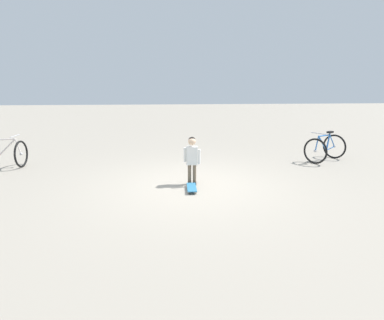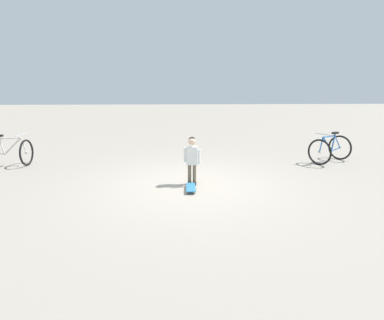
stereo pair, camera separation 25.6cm
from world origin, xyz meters
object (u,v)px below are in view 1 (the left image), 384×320
bicycle_near (325,148)px  child_person (192,155)px  bicycle_mid (1,153)px  skateboard (192,188)px

bicycle_near → child_person: bearing=25.0°
bicycle_mid → skateboard: bearing=155.4°
skateboard → bicycle_near: (-3.97, -2.24, 0.32)m
bicycle_near → bicycle_mid: bearing=0.1°
bicycle_mid → bicycle_near: bearing=-179.9°
bicycle_near → bicycle_mid: 8.82m
child_person → bicycle_near: size_ratio=0.83×
child_person → bicycle_mid: (4.89, -1.81, -0.28)m
child_person → bicycle_near: (-3.93, -1.83, -0.28)m
bicycle_near → bicycle_mid: same height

